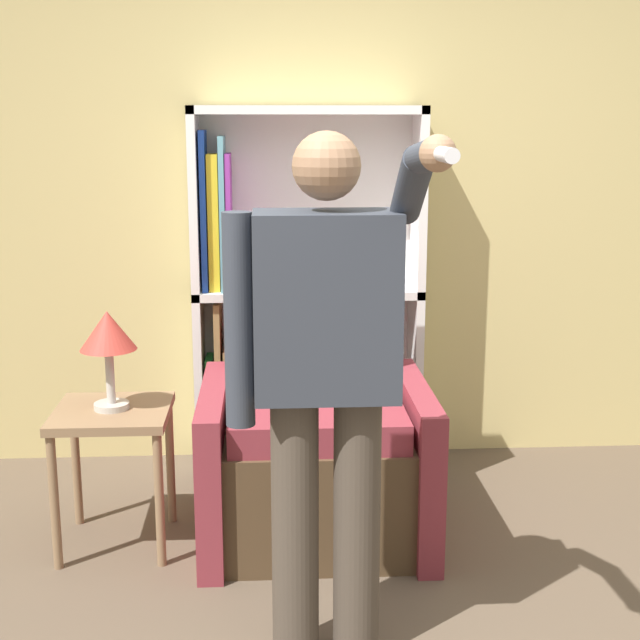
% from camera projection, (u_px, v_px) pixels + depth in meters
% --- Properties ---
extents(wall_back, '(8.00, 0.06, 2.80)m').
position_uv_depth(wall_back, '(343.00, 184.00, 4.43)').
color(wall_back, tan).
rests_on(wall_back, ground_plane).
extents(bookcase, '(1.11, 0.28, 1.78)m').
position_uv_depth(bookcase, '(284.00, 298.00, 4.38)').
color(bookcase, white).
rests_on(bookcase, ground_plane).
extents(armchair, '(0.93, 0.85, 1.28)m').
position_uv_depth(armchair, '(314.00, 438.00, 3.75)').
color(armchair, '#4C3823').
rests_on(armchair, ground_plane).
extents(person_standing, '(0.58, 0.78, 1.68)m').
position_uv_depth(person_standing, '(326.00, 371.00, 2.70)').
color(person_standing, '#473D33').
rests_on(person_standing, ground_plane).
extents(side_table, '(0.46, 0.46, 0.58)m').
position_uv_depth(side_table, '(113.00, 432.00, 3.58)').
color(side_table, '#846647').
rests_on(side_table, ground_plane).
extents(table_lamp, '(0.22, 0.22, 0.40)m').
position_uv_depth(table_lamp, '(108.00, 336.00, 3.49)').
color(table_lamp, '#B7B2A8').
rests_on(table_lamp, side_table).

